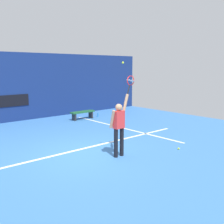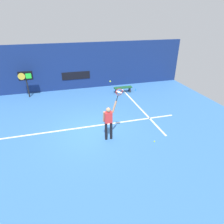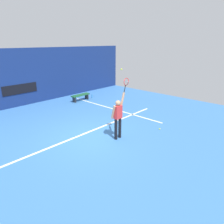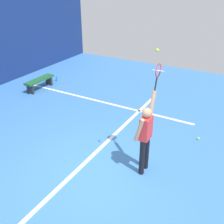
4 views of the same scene
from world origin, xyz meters
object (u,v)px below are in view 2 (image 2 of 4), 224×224
Objects in this scene: tennis_ball at (110,81)px; scoreboard_clock at (26,77)px; tennis_racket at (119,93)px; tennis_player at (109,121)px; water_bottle at (136,90)px; spare_ball at (154,141)px; court_bench at (123,88)px.

tennis_ball reaches higher than scoreboard_clock.
tennis_racket is 0.33× the size of scoreboard_clock.
tennis_player is 8.05m from scoreboard_clock.
water_bottle reaches higher than spare_ball.
tennis_player is at bearing -57.94° from scoreboard_clock.
tennis_racket is at bearing 12.82° from tennis_ball.
water_bottle is at bearing -6.99° from scoreboard_clock.
water_bottle is at bearing 75.81° from spare_ball.
water_bottle is at bearing 58.30° from tennis_ball.
court_bench is (2.67, 5.83, -0.67)m from tennis_player.
tennis_ball is at bearing -121.70° from water_bottle.
tennis_ball is 7.52m from water_bottle.
court_bench is 6.71m from spare_ball.
scoreboard_clock is 27.85× the size of spare_ball.
scoreboard_clock reaches higher than water_bottle.
water_bottle is (3.72, 5.83, -0.89)m from tennis_player.
spare_ball is at bearing -20.58° from tennis_ball.
spare_ball is at bearing -95.39° from court_bench.
tennis_player is 1.93m from tennis_ball.
water_bottle is (1.06, 0.00, -0.22)m from court_bench.
tennis_player is at bearing 179.50° from tennis_racket.
tennis_ball is (-0.42, -0.10, 0.58)m from tennis_racket.
spare_ball is (1.97, -0.74, -2.91)m from tennis_ball.
spare_ball is at bearing -50.52° from scoreboard_clock.
spare_ball is (1.55, -0.84, -2.32)m from tennis_racket.
tennis_racket is at bearing -55.13° from scoreboard_clock.
tennis_player is at bearing -122.57° from water_bottle.
court_bench is at bearing 180.00° from water_bottle.
court_bench is (6.93, -0.98, -1.16)m from scoreboard_clock.
tennis_player is 6.45m from court_bench.
tennis_ball is at bearing -113.72° from court_bench.
water_bottle is 3.53× the size of spare_ball.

